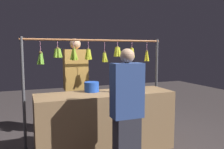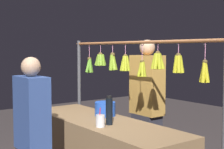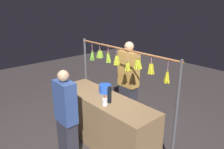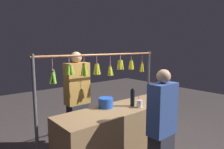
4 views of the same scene
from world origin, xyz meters
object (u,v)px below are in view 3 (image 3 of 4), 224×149
(drink_cup, at_px, (105,102))
(customer_person, at_px, (66,120))
(blue_bucket, at_px, (105,89))
(vendor_person, at_px, (128,84))
(water_bottle, at_px, (109,95))

(drink_cup, xyz_separation_m, customer_person, (0.22, 0.57, -0.19))
(blue_bucket, relative_size, customer_person, 0.14)
(customer_person, bearing_deg, blue_bucket, -79.62)
(drink_cup, bearing_deg, vendor_person, -64.70)
(water_bottle, bearing_deg, drink_cup, 103.02)
(water_bottle, relative_size, vendor_person, 0.16)
(blue_bucket, bearing_deg, customer_person, 100.38)
(vendor_person, distance_m, customer_person, 1.60)
(vendor_person, xyz_separation_m, customer_person, (-0.26, 1.58, -0.09))
(blue_bucket, distance_m, drink_cup, 0.51)
(blue_bucket, relative_size, vendor_person, 0.13)
(water_bottle, xyz_separation_m, customer_person, (0.20, 0.69, -0.26))
(drink_cup, bearing_deg, customer_person, 68.49)
(water_bottle, distance_m, vendor_person, 1.02)
(water_bottle, distance_m, blue_bucket, 0.42)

